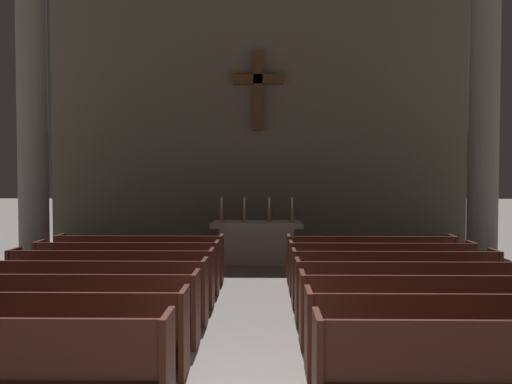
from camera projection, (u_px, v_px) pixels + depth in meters
The scene contains 21 objects.
pew_left_row_2 at pixel (34, 332), 5.97m from camera, with size 3.33×0.50×0.95m.
pew_left_row_3 at pixel (68, 308), 6.98m from camera, with size 3.33×0.50×0.95m.
pew_left_row_4 at pixel (93, 291), 7.99m from camera, with size 3.33×0.50×0.95m.
pew_left_row_5 at pixel (112, 278), 9.00m from camera, with size 3.33×0.50×0.95m.
pew_left_row_6 at pixel (128, 267), 10.02m from camera, with size 3.33×0.50×0.95m.
pew_left_row_7 at pixel (140, 258), 11.03m from camera, with size 3.33×0.50×0.95m.
pew_right_row_1 at pixel (502, 367), 4.88m from camera, with size 3.33×0.50×0.95m.
pew_right_row_2 at pixel (461, 334), 5.89m from camera, with size 3.33×0.50×0.95m.
pew_right_row_3 at pixel (432, 310), 6.90m from camera, with size 3.33×0.50×0.95m.
pew_right_row_4 at pixel (411, 292), 7.92m from camera, with size 3.33×0.50×0.95m.
pew_right_row_5 at pixel (394, 279), 8.93m from camera, with size 3.33×0.50×0.95m.
pew_right_row_6 at pixel (381, 268), 9.94m from camera, with size 3.33×0.50×0.95m.
pew_right_row_7 at pixel (371, 259), 10.95m from camera, with size 3.33×0.50×0.95m.
column_left_second at pixel (32, 108), 12.94m from camera, with size 1.04×1.04×7.60m.
column_right_second at pixel (484, 107), 12.76m from camera, with size 1.04×1.04×7.60m.
altar at pixel (257, 241), 13.27m from camera, with size 2.20×0.90×1.01m.
candlestick_outer_left at pixel (222, 214), 13.26m from camera, with size 0.16×0.16×0.58m.
candlestick_inner_left at pixel (244, 214), 13.25m from camera, with size 0.16×0.16×0.58m.
candlestick_inner_right at pixel (269, 214), 13.24m from camera, with size 0.16×0.16×0.58m.
candlestick_outer_right at pixel (292, 214), 13.23m from camera, with size 0.16×0.16×0.58m.
apse_with_cross at pixel (258, 107), 15.51m from camera, with size 11.68×0.51×8.09m.
Camera 1 is at (0.20, -4.89, 2.22)m, focal length 38.57 mm.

